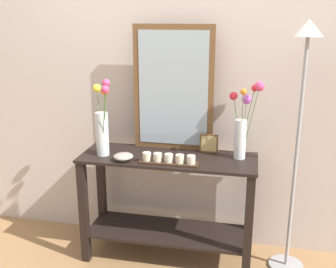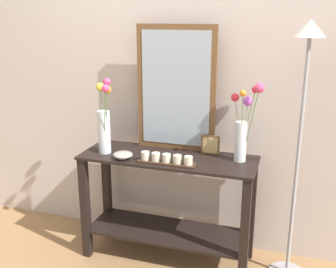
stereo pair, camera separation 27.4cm
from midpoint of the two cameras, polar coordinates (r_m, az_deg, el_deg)
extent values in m
cube|color=#997047|center=(3.15, -2.60, -16.95)|extent=(7.00, 6.00, 0.02)
cube|color=beige|center=(2.97, -1.32, 9.26)|extent=(6.40, 0.08, 2.70)
cube|color=black|center=(2.79, -2.81, -3.43)|extent=(1.22, 0.43, 0.02)
cube|color=black|center=(3.04, -2.65, -13.62)|extent=(1.16, 0.39, 0.02)
cube|color=black|center=(2.99, -14.40, -10.75)|extent=(0.06, 0.06, 0.76)
cube|color=black|center=(2.72, 8.35, -13.30)|extent=(0.06, 0.06, 0.76)
cube|color=black|center=(3.27, -11.71, -8.06)|extent=(0.06, 0.06, 0.76)
cube|color=black|center=(3.03, 8.82, -10.02)|extent=(0.06, 0.06, 0.76)
cube|color=brown|center=(2.85, -2.04, 6.37)|extent=(0.57, 0.03, 0.88)
cube|color=#9EADB7|center=(2.83, -2.11, 6.32)|extent=(0.49, 0.00, 0.80)
cylinder|color=silver|center=(2.84, -12.00, -0.04)|extent=(0.09, 0.09, 0.30)
cylinder|color=#4C753D|center=(2.77, -11.70, 2.08)|extent=(0.06, 0.06, 0.50)
sphere|color=#EA4275|center=(2.68, -11.66, 7.04)|extent=(0.05, 0.05, 0.05)
cylinder|color=#4C753D|center=(2.75, -11.87, 1.60)|extent=(0.08, 0.09, 0.46)
sphere|color=#EA4275|center=(2.65, -11.80, 6.15)|extent=(0.05, 0.05, 0.05)
cylinder|color=#4C753D|center=(2.86, -12.29, 1.88)|extent=(0.06, 0.08, 0.44)
sphere|color=yellow|center=(2.86, -12.75, 6.30)|extent=(0.06, 0.06, 0.06)
cylinder|color=#4C753D|center=(2.82, -11.81, 1.61)|extent=(0.02, 0.05, 0.43)
sphere|color=orange|center=(2.79, -11.71, 5.95)|extent=(0.06, 0.06, 0.06)
cylinder|color=silver|center=(2.74, 7.33, -0.78)|extent=(0.08, 0.08, 0.27)
cylinder|color=#4C753D|center=(2.74, 6.98, 1.07)|extent=(0.08, 0.09, 0.40)
sphere|color=red|center=(2.74, 6.42, 5.32)|extent=(0.06, 0.06, 0.06)
cylinder|color=#4C753D|center=(2.68, 7.52, 1.32)|extent=(0.01, 0.09, 0.45)
sphere|color=orange|center=(2.59, 7.64, 5.93)|extent=(0.04, 0.04, 0.04)
cylinder|color=#4C753D|center=(2.72, 7.86, 0.79)|extent=(0.02, 0.05, 0.38)
sphere|color=#B24CB7|center=(2.70, 8.20, 4.81)|extent=(0.06, 0.06, 0.06)
cylinder|color=#4C753D|center=(2.67, 8.67, 1.62)|extent=(0.09, 0.06, 0.49)
sphere|color=#EA4275|center=(2.59, 9.87, 6.62)|extent=(0.06, 0.06, 0.06)
cylinder|color=#4C753D|center=(2.70, 8.16, 1.57)|extent=(0.09, 0.02, 0.47)
sphere|color=red|center=(2.63, 9.27, 6.40)|extent=(0.05, 0.05, 0.05)
cube|color=#382316|center=(2.66, -2.86, -4.13)|extent=(0.39, 0.09, 0.01)
cylinder|color=beige|center=(2.69, -5.93, -3.21)|extent=(0.06, 0.06, 0.05)
cylinder|color=beige|center=(2.67, -4.41, -3.33)|extent=(0.06, 0.06, 0.05)
cylinder|color=beige|center=(2.65, -2.87, -3.45)|extent=(0.06, 0.06, 0.05)
cylinder|color=beige|center=(2.63, -1.30, -3.57)|extent=(0.06, 0.06, 0.05)
cylinder|color=beige|center=(2.61, 0.28, -3.68)|extent=(0.06, 0.06, 0.05)
cube|color=brown|center=(2.84, 3.06, -1.40)|extent=(0.13, 0.01, 0.14)
cube|color=tan|center=(2.84, 3.03, -1.44)|extent=(0.11, 0.00, 0.11)
cylinder|color=#9E9389|center=(2.75, -9.15, -3.68)|extent=(0.05, 0.05, 0.01)
ellipsoid|color=#9E9389|center=(2.74, -9.17, -3.17)|extent=(0.13, 0.13, 0.04)
cylinder|color=#9E9EA3|center=(3.11, 13.75, -17.58)|extent=(0.24, 0.24, 0.02)
cylinder|color=#9E9EA3|center=(2.74, 14.90, -3.59)|extent=(0.02, 0.02, 1.58)
cone|color=beige|center=(2.58, 16.32, 14.18)|extent=(0.18, 0.18, 0.10)
camera|label=1|loc=(0.14, -92.86, -0.86)|focal=43.26mm
camera|label=2|loc=(0.14, 87.14, 0.86)|focal=43.26mm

